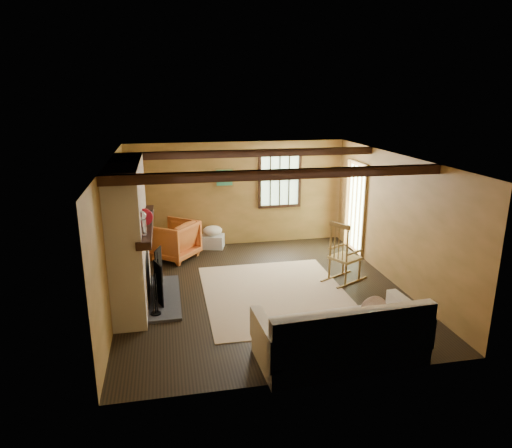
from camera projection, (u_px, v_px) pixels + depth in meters
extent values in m
plane|color=black|center=(262.00, 290.00, 8.28)|extent=(5.50, 5.50, 0.00)
cube|color=#A37139|center=(237.00, 194.00, 10.54)|extent=(5.00, 0.02, 2.40)
cube|color=#A37139|center=(311.00, 292.00, 5.36)|extent=(5.00, 0.02, 2.40)
cube|color=#A37139|center=(113.00, 235.00, 7.48)|extent=(0.02, 5.50, 2.40)
cube|color=#A37139|center=(394.00, 219.00, 8.42)|extent=(0.02, 5.50, 2.40)
cube|color=white|center=(263.00, 158.00, 7.62)|extent=(5.00, 5.50, 0.02)
cube|color=black|center=(280.00, 174.00, 6.51)|extent=(5.00, 0.12, 0.14)
cube|color=black|center=(249.00, 153.00, 8.77)|extent=(5.00, 0.12, 0.14)
cube|color=black|center=(280.00, 180.00, 10.62)|extent=(1.02, 0.06, 1.32)
cube|color=#C2EEB6|center=(280.00, 180.00, 10.65)|extent=(0.90, 0.01, 1.20)
cube|color=black|center=(280.00, 180.00, 10.63)|extent=(0.90, 0.03, 0.02)
cube|color=brown|center=(355.00, 208.00, 10.07)|extent=(0.06, 1.00, 2.06)
cube|color=#C2EEB6|center=(357.00, 208.00, 10.08)|extent=(0.01, 0.80, 1.85)
cube|color=brown|center=(224.00, 178.00, 10.35)|extent=(0.42, 0.03, 0.42)
cube|color=#236B64|center=(224.00, 178.00, 10.33)|extent=(0.36, 0.01, 0.36)
cube|color=#97573A|center=(129.00, 234.00, 7.52)|extent=(0.50, 2.20, 2.40)
cube|color=black|center=(137.00, 276.00, 7.75)|extent=(0.38, 1.00, 0.85)
cube|color=#39393E|center=(164.00, 297.00, 7.94)|extent=(0.55, 1.80, 0.05)
cube|color=black|center=(146.00, 225.00, 7.54)|extent=(0.22, 2.30, 0.12)
cube|color=black|center=(158.00, 283.00, 7.55)|extent=(0.14, 0.35, 0.72)
cube|color=black|center=(159.00, 275.00, 7.90)|extent=(0.03, 0.36, 0.72)
cube|color=black|center=(159.00, 267.00, 8.25)|extent=(0.12, 0.35, 0.72)
cylinder|color=black|center=(156.00, 313.00, 7.28)|extent=(0.17, 0.17, 0.02)
cylinder|color=black|center=(152.00, 295.00, 7.15)|extent=(0.01, 0.01, 0.68)
cylinder|color=black|center=(155.00, 294.00, 7.19)|extent=(0.01, 0.01, 0.68)
cylinder|color=black|center=(157.00, 293.00, 7.22)|extent=(0.01, 0.01, 0.68)
cylinder|color=silver|center=(143.00, 227.00, 6.78)|extent=(0.11, 0.11, 0.24)
sphere|color=silver|center=(142.00, 215.00, 6.73)|extent=(0.13, 0.13, 0.13)
cylinder|color=red|center=(144.00, 217.00, 7.24)|extent=(0.28, 0.05, 0.28)
cube|color=black|center=(145.00, 215.00, 7.68)|extent=(0.25, 0.18, 0.12)
cylinder|color=black|center=(146.00, 211.00, 8.00)|extent=(0.07, 0.07, 0.09)
cylinder|color=black|center=(146.00, 211.00, 8.04)|extent=(0.07, 0.07, 0.08)
cube|color=tan|center=(275.00, 294.00, 8.13)|extent=(2.50, 3.00, 0.01)
cube|color=tan|center=(345.00, 258.00, 8.61)|extent=(0.63, 0.64, 0.05)
cube|color=brown|center=(340.00, 226.00, 8.30)|extent=(0.26, 0.43, 0.08)
cylinder|color=brown|center=(360.00, 269.00, 8.64)|extent=(0.04, 0.04, 0.44)
cylinder|color=brown|center=(343.00, 263.00, 8.94)|extent=(0.04, 0.04, 0.44)
cylinder|color=brown|center=(346.00, 274.00, 8.40)|extent=(0.04, 0.04, 0.44)
cylinder|color=brown|center=(329.00, 268.00, 8.70)|extent=(0.04, 0.04, 0.44)
cylinder|color=brown|center=(347.00, 245.00, 8.24)|extent=(0.04, 0.04, 0.75)
cylinder|color=brown|center=(331.00, 240.00, 8.54)|extent=(0.04, 0.04, 0.75)
cylinder|color=brown|center=(343.00, 245.00, 8.32)|extent=(0.02, 0.02, 0.62)
cylinder|color=brown|center=(339.00, 243.00, 8.40)|extent=(0.02, 0.02, 0.62)
cylinder|color=brown|center=(335.00, 242.00, 8.47)|extent=(0.02, 0.02, 0.62)
cube|color=brown|center=(355.00, 252.00, 8.40)|extent=(0.39, 0.23, 0.03)
cube|color=brown|center=(337.00, 246.00, 8.73)|extent=(0.39, 0.23, 0.03)
cube|color=brown|center=(352.00, 282.00, 8.58)|extent=(0.77, 0.43, 0.03)
cube|color=brown|center=(336.00, 276.00, 8.88)|extent=(0.77, 0.43, 0.03)
cube|color=white|center=(339.00, 342.00, 6.10)|extent=(2.23, 1.11, 0.48)
cube|color=white|center=(355.00, 333.00, 5.62)|extent=(2.18, 0.30, 0.60)
cube|color=white|center=(265.00, 338.00, 5.79)|extent=(0.21, 0.99, 0.44)
cube|color=white|center=(409.00, 318.00, 6.30)|extent=(0.21, 0.99, 0.44)
ellipsoid|color=white|center=(374.00, 309.00, 6.24)|extent=(0.40, 0.16, 0.39)
cylinder|color=#503222|center=(140.00, 251.00, 10.13)|extent=(0.44, 0.13, 0.13)
cylinder|color=#503222|center=(147.00, 251.00, 10.16)|extent=(0.44, 0.13, 0.13)
cylinder|color=#503222|center=(153.00, 250.00, 10.18)|extent=(0.44, 0.13, 0.13)
cylinder|color=#503222|center=(140.00, 245.00, 10.09)|extent=(0.44, 0.13, 0.13)
cylinder|color=#503222|center=(146.00, 245.00, 10.12)|extent=(0.44, 0.13, 0.13)
cylinder|color=#503222|center=(153.00, 245.00, 10.15)|extent=(0.44, 0.13, 0.13)
cube|color=silver|center=(213.00, 241.00, 10.53)|extent=(0.58, 0.50, 0.30)
ellipsoid|color=white|center=(213.00, 231.00, 10.45)|extent=(0.55, 0.50, 0.22)
imported|color=#BF6026|center=(173.00, 240.00, 9.78)|extent=(1.25, 1.25, 0.82)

